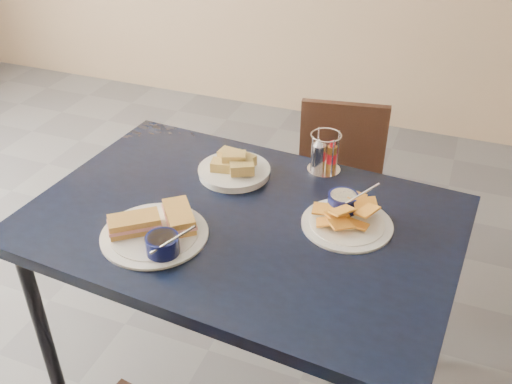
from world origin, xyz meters
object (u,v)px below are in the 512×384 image
(dining_table, at_px, (242,234))
(condiment_caddy, at_px, (323,155))
(plantain_plate, at_px, (345,215))
(bread_basket, at_px, (234,168))
(sandwich_plate, at_px, (157,230))
(chair_far, at_px, (341,183))

(dining_table, xyz_separation_m, condiment_caddy, (0.15, 0.34, 0.12))
(dining_table, relative_size, plantain_plate, 4.95)
(plantain_plate, distance_m, bread_basket, 0.41)
(dining_table, distance_m, plantain_plate, 0.31)
(sandwich_plate, xyz_separation_m, condiment_caddy, (0.33, 0.52, 0.03))
(plantain_plate, xyz_separation_m, bread_basket, (-0.40, 0.12, 0.00))
(chair_far, relative_size, condiment_caddy, 5.60)
(bread_basket, bearing_deg, plantain_plate, -16.26)
(chair_far, relative_size, sandwich_plate, 2.42)
(dining_table, xyz_separation_m, chair_far, (0.13, 0.78, -0.25))
(sandwich_plate, bearing_deg, chair_far, 72.05)
(chair_far, bearing_deg, plantain_plate, -76.93)
(dining_table, xyz_separation_m, bread_basket, (-0.11, 0.21, 0.09))
(sandwich_plate, height_order, bread_basket, sandwich_plate)
(chair_far, xyz_separation_m, sandwich_plate, (-0.31, -0.95, 0.34))
(chair_far, xyz_separation_m, bread_basket, (-0.24, -0.57, 0.34))
(sandwich_plate, xyz_separation_m, bread_basket, (0.07, 0.38, 0.00))
(plantain_plate, relative_size, bread_basket, 1.13)
(bread_basket, height_order, condiment_caddy, condiment_caddy)
(chair_far, distance_m, condiment_caddy, 0.57)
(condiment_caddy, bearing_deg, plantain_plate, -61.10)
(chair_far, bearing_deg, sandwich_plate, -107.95)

